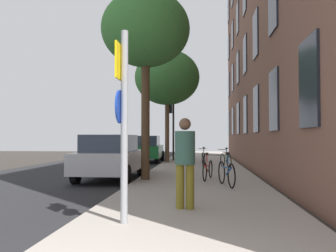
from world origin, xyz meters
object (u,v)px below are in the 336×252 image
object	(u,v)px
sign_post	(123,113)
pedestrian_0	(185,157)
bicycle_0	(226,173)
car_1	(146,149)
traffic_light	(172,119)
bicycle_2	(226,160)
tree_far	(167,78)
bicycle_3	(203,158)
bicycle_1	(208,169)
car_0	(111,156)
tree_near	(146,31)

from	to	relation	value
sign_post	pedestrian_0	distance (m)	1.81
bicycle_0	car_1	size ratio (longest dim) A/B	0.39
traffic_light	bicycle_2	world-z (taller)	traffic_light
tree_far	bicycle_2	bearing A→B (deg)	-48.30
pedestrian_0	bicycle_2	bearing A→B (deg)	81.57
sign_post	bicycle_3	distance (m)	12.74
bicycle_1	bicycle_2	xyz separation A→B (m)	(0.93, 4.91, 0.01)
sign_post	tree_far	distance (m)	14.99
bicycle_0	car_1	world-z (taller)	car_1
car_1	car_0	bearing A→B (deg)	-89.16
tree_far	car_0	bearing A→B (deg)	-99.63
bicycle_2	car_1	size ratio (longest dim) A/B	0.36
tree_near	car_1	bearing A→B (deg)	98.72
bicycle_1	car_1	world-z (taller)	car_1
sign_post	pedestrian_0	xyz separation A→B (m)	(0.98, 1.30, -0.80)
tree_far	bicycle_3	size ratio (longest dim) A/B	4.00
traffic_light	car_1	distance (m)	2.44
tree_near	pedestrian_0	xyz separation A→B (m)	(1.57, -4.84, -4.04)
pedestrian_0	car_1	bearing A→B (deg)	101.81
tree_near	bicycle_1	bearing A→B (deg)	3.32
car_0	car_1	distance (m)	9.10
sign_post	bicycle_2	xyz separation A→B (m)	(2.44, 11.17, -1.47)
sign_post	bicycle_1	distance (m)	6.61
tree_near	car_1	world-z (taller)	tree_near
car_1	traffic_light	bearing A→B (deg)	5.60
sign_post	tree_near	xyz separation A→B (m)	(-0.59, 6.14, 3.25)
bicycle_0	bicycle_3	bearing A→B (deg)	94.53
bicycle_1	car_1	size ratio (longest dim) A/B	0.39
tree_far	pedestrian_0	size ratio (longest dim) A/B	3.58
tree_far	bicycle_1	distance (m)	9.78
bicycle_0	sign_post	bearing A→B (deg)	-113.24
bicycle_0	car_0	world-z (taller)	car_0
car_0	car_1	size ratio (longest dim) A/B	1.05
tree_near	bicycle_3	distance (m)	8.23
traffic_light	car_1	world-z (taller)	traffic_light
bicycle_2	bicycle_3	bearing A→B (deg)	126.42
bicycle_2	bicycle_3	distance (m)	1.74
traffic_light	bicycle_1	xyz separation A→B (m)	(2.04, -9.95, -2.22)
bicycle_1	car_0	size ratio (longest dim) A/B	0.37
pedestrian_0	bicycle_0	bearing A→B (deg)	72.98
traffic_light	bicycle_3	world-z (taller)	traffic_light
sign_post	traffic_light	world-z (taller)	traffic_light
sign_post	tree_near	size ratio (longest dim) A/B	0.50
pedestrian_0	car_0	size ratio (longest dim) A/B	0.41
bicycle_3	tree_far	bearing A→B (deg)	134.83
bicycle_0	pedestrian_0	distance (m)	3.65
bicycle_0	car_1	xyz separation A→B (m)	(-4.14, 11.32, 0.34)
bicycle_0	car_0	xyz separation A→B (m)	(-4.00, 2.22, 0.34)
traffic_light	bicycle_2	distance (m)	6.25
bicycle_1	car_1	xyz separation A→B (m)	(-3.62, 9.79, 0.37)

